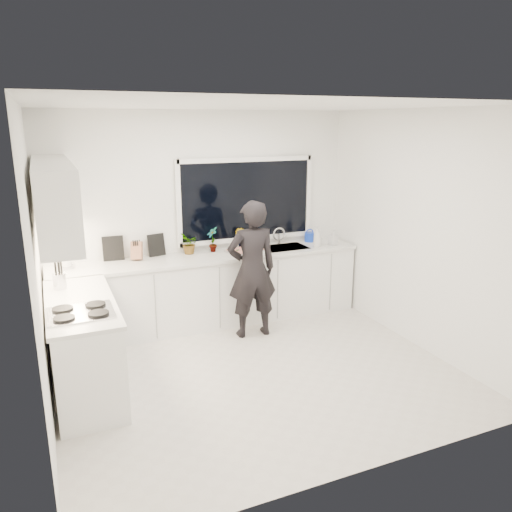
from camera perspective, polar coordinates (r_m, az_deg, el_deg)
name	(u,v)px	position (r m, az deg, el deg)	size (l,w,h in m)	color
floor	(256,372)	(5.42, 0.06, -13.15)	(4.00, 3.50, 0.02)	beige
wall_back	(203,218)	(6.54, -6.08, 4.40)	(4.00, 0.02, 2.70)	white
wall_left	(35,271)	(4.55, -23.90, -1.60)	(0.02, 3.50, 2.70)	white
wall_right	(418,231)	(5.99, 18.03, 2.75)	(0.02, 3.50, 2.70)	white
ceiling	(257,104)	(4.78, 0.06, 16.96)	(4.00, 3.50, 0.02)	white
window	(247,200)	(6.67, -1.09, 6.44)	(1.80, 0.02, 1.00)	black
base_cabinets_back	(212,291)	(6.49, -5.04, -3.99)	(3.92, 0.58, 0.88)	white
base_cabinets_left	(84,347)	(5.19, -19.03, -9.84)	(0.58, 1.60, 0.88)	white
countertop_back	(212,257)	(6.34, -5.10, -0.09)	(3.94, 0.62, 0.04)	silver
countertop_left	(80,303)	(5.02, -19.48, -5.06)	(0.62, 1.60, 0.04)	silver
upper_cabinets	(54,199)	(5.13, -22.05, 6.11)	(0.34, 2.10, 0.70)	white
sink	(285,251)	(6.75, 3.37, 0.61)	(0.58, 0.42, 0.14)	silver
faucet	(279,236)	(6.88, 2.64, 2.28)	(0.03, 0.03, 0.22)	silver
stovetop	(80,312)	(4.68, -19.43, -6.07)	(0.56, 0.48, 0.03)	black
person	(252,270)	(5.98, -0.46, -1.57)	(0.61, 0.40, 1.68)	black
pizza_tray	(245,251)	(6.47, -1.23, 0.59)	(0.45, 0.33, 0.03)	silver
pizza	(245,250)	(6.46, -1.23, 0.73)	(0.41, 0.29, 0.01)	red
watering_can	(309,237)	(7.07, 6.13, 2.18)	(0.14, 0.14, 0.13)	blue
paper_towel_roll	(66,257)	(6.12, -20.87, -0.14)	(0.11, 0.11, 0.26)	silver
knife_block	(137,251)	(6.24, -13.47, 0.54)	(0.13, 0.10, 0.22)	#977446
utensil_crock	(60,281)	(5.41, -21.54, -2.69)	(0.13, 0.13, 0.16)	#A9AAAE
picture_frame_large	(156,245)	(6.38, -11.32, 1.25)	(0.22, 0.02, 0.28)	black
picture_frame_small	(113,248)	(6.29, -16.01, 0.86)	(0.25, 0.02, 0.30)	black
herb_plants	(205,242)	(6.45, -5.80, 1.65)	(0.92, 0.27, 0.32)	#26662D
soap_bottles	(323,237)	(6.81, 7.68, 2.18)	(0.37, 0.12, 0.28)	#D8BF66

